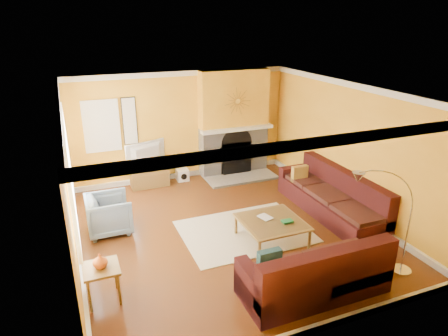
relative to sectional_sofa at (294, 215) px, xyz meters
name	(u,v)px	position (x,y,z in m)	size (l,w,h in m)	color
floor	(226,230)	(-1.07, 0.72, -0.46)	(5.50, 6.00, 0.02)	brown
ceiling	(227,91)	(-1.07, 0.72, 2.26)	(5.50, 6.00, 0.02)	white
wall_back	(181,126)	(-1.07, 3.73, 0.90)	(5.50, 0.02, 2.70)	yellow
wall_front	(322,246)	(-1.07, -2.29, 0.90)	(5.50, 0.02, 2.70)	yellow
wall_left	(67,187)	(-3.83, 0.72, 0.90)	(0.02, 6.00, 2.70)	yellow
wall_right	(349,148)	(1.69, 0.72, 0.90)	(0.02, 6.00, 2.70)	yellow
baseboard	(226,226)	(-1.07, 0.72, -0.39)	(5.50, 6.00, 0.12)	white
crown_molding	(227,95)	(-1.07, 0.72, 2.19)	(5.50, 6.00, 0.12)	white
window_left_near	(66,154)	(-3.79, 2.02, 1.05)	(0.06, 1.22, 1.72)	white
window_left_far	(70,192)	(-3.79, 0.12, 1.05)	(0.06, 1.22, 1.72)	white
window_back	(102,126)	(-2.97, 3.68, 1.10)	(0.82, 0.06, 1.22)	white
wall_art	(130,121)	(-2.32, 3.69, 1.15)	(0.34, 0.04, 1.14)	white
fireplace	(234,123)	(0.28, 3.52, 0.90)	(1.80, 0.40, 2.70)	gray
mantel	(237,129)	(0.28, 3.28, 0.80)	(1.92, 0.22, 0.08)	white
hearth	(242,178)	(0.28, 2.97, -0.42)	(1.80, 0.70, 0.06)	gray
sunburst	(238,101)	(0.28, 3.29, 1.50)	(0.70, 0.04, 0.70)	olive
rug	(245,231)	(-0.77, 0.50, -0.44)	(2.40, 1.80, 0.02)	beige
sectional_sofa	(294,215)	(0.00, 0.00, 0.00)	(3.36, 3.95, 0.90)	#3B1314
coffee_table	(271,231)	(-0.47, -0.01, -0.23)	(1.10, 1.10, 0.44)	white
media_console	(150,176)	(-2.00, 3.42, -0.20)	(0.91, 0.41, 0.50)	olive
tv	(148,155)	(-2.00, 3.42, 0.35)	(1.05, 0.14, 0.61)	black
subwoofer	(182,175)	(-1.15, 3.48, -0.30)	(0.29, 0.29, 0.29)	white
armchair	(109,214)	(-3.18, 1.49, -0.08)	(0.80, 0.82, 0.74)	slate
side_table	(103,284)	(-3.52, -0.54, -0.17)	(0.51, 0.51, 0.56)	olive
vase	(100,261)	(-3.52, -0.54, 0.22)	(0.21, 0.21, 0.22)	orange
book	(261,219)	(-0.63, 0.10, 0.00)	(0.19, 0.26, 0.03)	white
arc_lamp	(384,226)	(0.52, -1.64, 0.50)	(1.23, 0.36, 1.91)	silver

